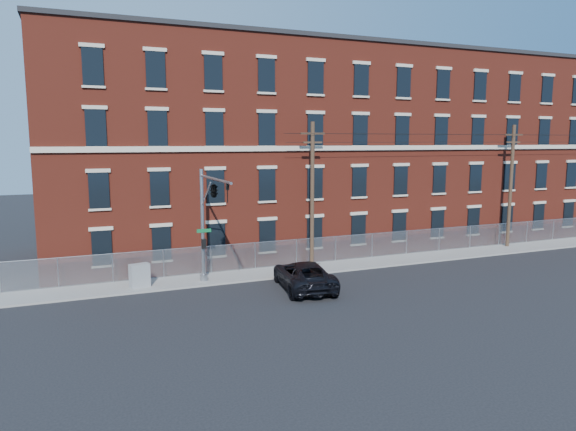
% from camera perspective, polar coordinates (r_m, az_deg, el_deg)
% --- Properties ---
extents(ground, '(140.00, 140.00, 0.00)m').
position_cam_1_polar(ground, '(31.41, 3.62, -8.19)').
color(ground, black).
rests_on(ground, ground).
extents(sidewalk, '(65.00, 3.00, 0.12)m').
position_cam_1_polar(sidewalk, '(41.76, 15.54, -4.29)').
color(sidewalk, gray).
rests_on(sidewalk, ground).
extents(mill_building, '(55.30, 14.32, 16.30)m').
position_cam_1_polar(mill_building, '(48.17, 9.34, 7.22)').
color(mill_building, maroon).
rests_on(mill_building, ground).
extents(chain_link_fence, '(59.06, 0.06, 1.85)m').
position_cam_1_polar(chain_link_fence, '(42.57, 14.52, -2.64)').
color(chain_link_fence, '#A5A8AD').
rests_on(chain_link_fence, ground).
extents(traffic_signal_mast, '(0.90, 6.75, 7.00)m').
position_cam_1_polar(traffic_signal_mast, '(30.33, -8.37, 1.55)').
color(traffic_signal_mast, '#9EA0A5').
rests_on(traffic_signal_mast, ground).
extents(utility_pole_near, '(1.80, 0.28, 10.00)m').
position_cam_1_polar(utility_pole_near, '(36.23, 2.66, 2.61)').
color(utility_pole_near, '#402E20').
rests_on(utility_pole_near, ground).
extents(utility_pole_mid, '(1.80, 0.28, 10.00)m').
position_cam_1_polar(utility_pole_mid, '(46.76, 23.11, 3.20)').
color(utility_pole_mid, '#402E20').
rests_on(utility_pole_mid, ground).
extents(overhead_wires, '(40.00, 0.62, 0.62)m').
position_cam_1_polar(overhead_wires, '(46.63, 23.37, 7.84)').
color(overhead_wires, black).
rests_on(overhead_wires, ground).
extents(pickup_truck, '(3.63, 6.38, 1.68)m').
position_cam_1_polar(pickup_truck, '(31.59, 1.74, -6.50)').
color(pickup_truck, black).
rests_on(pickup_truck, ground).
extents(utility_cabinet, '(1.24, 0.83, 1.42)m').
position_cam_1_polar(utility_cabinet, '(32.71, -15.87, -6.32)').
color(utility_cabinet, gray).
rests_on(utility_cabinet, sidewalk).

